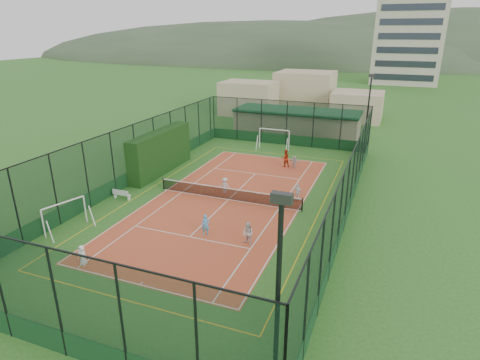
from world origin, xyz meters
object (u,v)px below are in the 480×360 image
(floodlight_ne, at_px, (367,115))
(futsal_goal_far, at_px, (274,140))
(child_near_right, at_px, (248,234))
(floodlight_se, at_px, (277,318))
(child_near_mid, at_px, (206,225))
(apartment_tower, at_px, (411,18))
(coach, at_px, (285,158))
(clubhouse, at_px, (297,122))
(child_far_left, at_px, (225,185))
(white_bench, at_px, (122,194))
(child_far_right, at_px, (298,192))
(child_far_back, at_px, (294,162))
(futsal_goal_near, at_px, (65,216))
(child_near_left, at_px, (82,255))

(floodlight_ne, relative_size, futsal_goal_far, 2.38)
(floodlight_ne, bearing_deg, child_near_right, -102.09)
(floodlight_se, height_order, child_near_mid, floodlight_se)
(apartment_tower, relative_size, coach, 17.54)
(clubhouse, bearing_deg, child_far_left, -92.22)
(apartment_tower, bearing_deg, floodlight_ne, -92.98)
(floodlight_ne, height_order, white_bench, floodlight_ne)
(futsal_goal_far, bearing_deg, child_far_right, -65.51)
(child_far_back, bearing_deg, futsal_goal_near, 68.06)
(floodlight_se, bearing_deg, clubhouse, 102.56)
(futsal_goal_far, bearing_deg, child_near_left, -96.79)
(child_near_right, height_order, coach, coach)
(floodlight_ne, height_order, futsal_goal_near, floodlight_ne)
(child_far_right, relative_size, child_far_back, 1.17)
(child_far_back, xyz_separation_m, coach, (-0.90, -0.04, 0.28))
(child_near_mid, bearing_deg, floodlight_se, -74.13)
(apartment_tower, distance_m, child_near_left, 95.86)
(white_bench, xyz_separation_m, futsal_goal_near, (-0.24, -5.58, 0.55))
(floodlight_se, height_order, floodlight_ne, same)
(coach, bearing_deg, futsal_goal_far, -95.95)
(futsal_goal_near, height_order, child_near_mid, futsal_goal_near)
(coach, bearing_deg, child_near_left, 40.90)
(child_far_back, distance_m, coach, 0.95)
(clubhouse, relative_size, child_far_left, 11.78)
(apartment_tower, distance_m, child_far_left, 83.06)
(child_far_left, bearing_deg, white_bench, 29.42)
(child_near_right, bearing_deg, futsal_goal_near, -142.22)
(white_bench, bearing_deg, clubhouse, 72.75)
(floodlight_se, height_order, clubhouse, floodlight_se)
(floodlight_ne, bearing_deg, apartment_tower, 87.02)
(child_far_right, relative_size, coach, 0.78)
(futsal_goal_far, height_order, child_far_left, futsal_goal_far)
(floodlight_se, xyz_separation_m, child_near_left, (-12.64, 5.19, -3.51))
(child_near_left, relative_size, child_near_right, 0.82)
(futsal_goal_near, distance_m, futsal_goal_far, 24.23)
(child_near_right, bearing_deg, child_far_back, 119.27)
(futsal_goal_far, xyz_separation_m, child_far_left, (-0.07, -13.50, -0.46))
(floodlight_ne, bearing_deg, child_near_left, -114.28)
(child_far_left, bearing_deg, child_far_back, -114.81)
(futsal_goal_far, xyz_separation_m, child_near_mid, (1.57, -20.45, -0.41))
(child_near_right, bearing_deg, floodlight_se, -39.71)
(child_near_mid, bearing_deg, white_bench, 141.54)
(floodlight_se, relative_size, futsal_goal_far, 2.38)
(floodlight_se, height_order, child_far_right, floodlight_se)
(floodlight_se, xyz_separation_m, floodlight_ne, (0.00, 33.20, 0.00))
(futsal_goal_far, bearing_deg, child_near_mid, -85.20)
(white_bench, xyz_separation_m, child_far_back, (10.69, 12.21, 0.17))
(child_near_mid, xyz_separation_m, child_far_right, (4.17, 7.60, -0.03))
(futsal_goal_near, xyz_separation_m, coach, (10.03, 17.75, -0.10))
(child_near_left, bearing_deg, futsal_goal_far, 84.43)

